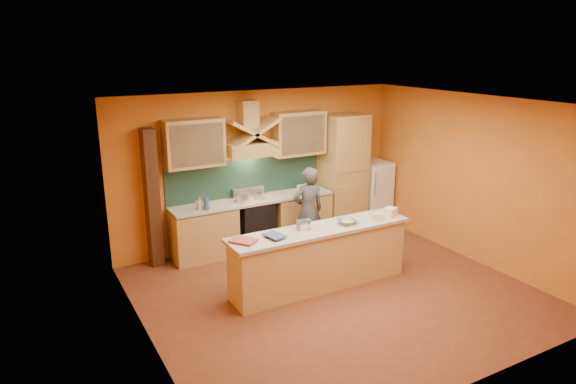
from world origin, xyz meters
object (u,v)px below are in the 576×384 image
stove (254,224)px  fridge (373,193)px  kitchen_scale (303,227)px  mixing_bowl (347,222)px  person (308,210)px

stove → fridge: size_ratio=0.69×
fridge → kitchen_scale: bearing=-146.4°
mixing_bowl → person: bearing=85.9°
fridge → kitchen_scale: fridge is taller
stove → person: size_ratio=0.58×
mixing_bowl → stove: bearing=108.5°
stove → mixing_bowl: mixing_bowl is taller
stove → kitchen_scale: size_ratio=7.43×
stove → person: bearing=-41.4°
fridge → mixing_bowl: size_ratio=4.59×
person → mixing_bowl: bearing=91.9°
person → mixing_bowl: size_ratio=5.48×
fridge → mixing_bowl: bearing=-136.4°
person → kitchen_scale: size_ratio=12.84×
stove → fridge: bearing=0.0°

